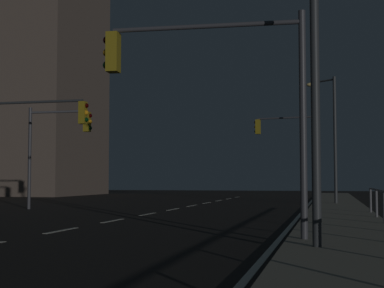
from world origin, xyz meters
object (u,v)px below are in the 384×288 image
(traffic_light_far_center, at_px, (210,78))
(street_lamp_median, at_px, (330,127))
(traffic_light_mid_right, at_px, (34,130))
(traffic_light_mid_left, at_px, (290,139))
(street_lamp_across_street, at_px, (302,47))
(traffic_light_overhead_east, at_px, (57,137))

(traffic_light_far_center, bearing_deg, street_lamp_median, 82.40)
(traffic_light_mid_right, bearing_deg, street_lamp_median, 40.52)
(traffic_light_mid_left, distance_m, traffic_light_far_center, 24.64)
(street_lamp_median, bearing_deg, traffic_light_mid_left, 121.27)
(traffic_light_far_center, distance_m, street_lamp_across_street, 2.38)
(traffic_light_mid_right, xyz_separation_m, street_lamp_median, (12.52, 10.70, 0.80))
(traffic_light_far_center, distance_m, traffic_light_overhead_east, 16.49)
(traffic_light_mid_right, height_order, street_lamp_across_street, street_lamp_across_street)
(traffic_light_mid_right, distance_m, traffic_light_far_center, 13.85)
(street_lamp_median, bearing_deg, traffic_light_overhead_east, -149.72)
(traffic_light_overhead_east, xyz_separation_m, street_lamp_across_street, (12.38, -13.90, 0.68))
(traffic_light_overhead_east, height_order, street_lamp_across_street, street_lamp_across_street)
(traffic_light_mid_left, xyz_separation_m, street_lamp_median, (2.51, -4.14, 0.36))
(traffic_light_mid_right, bearing_deg, street_lamp_across_street, -42.09)
(traffic_light_far_center, xyz_separation_m, traffic_light_overhead_east, (-10.24, 12.93, -0.29))
(traffic_light_mid_left, bearing_deg, traffic_light_overhead_east, -131.76)
(traffic_light_far_center, height_order, traffic_light_overhead_east, traffic_light_far_center)
(street_lamp_across_street, bearing_deg, traffic_light_far_center, 155.62)
(traffic_light_mid_right, xyz_separation_m, street_lamp_across_street, (11.92, -10.77, 0.57))
(traffic_light_far_center, bearing_deg, traffic_light_mid_right, 134.96)
(traffic_light_far_center, xyz_separation_m, street_lamp_across_street, (2.14, -0.97, 0.39))
(street_lamp_median, relative_size, street_lamp_across_street, 1.08)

